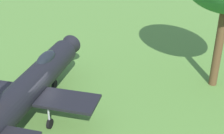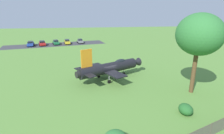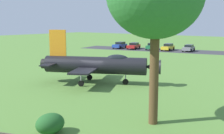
{
  "view_description": "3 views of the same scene",
  "coord_description": "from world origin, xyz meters",
  "px_view_note": "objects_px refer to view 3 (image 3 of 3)",
  "views": [
    {
      "loc": [
        -14.21,
        8.73,
        11.42
      ],
      "look_at": [
        -2.67,
        -4.3,
        2.5
      ],
      "focal_mm": 50.16,
      "sensor_mm": 36.0,
      "label": 1
    },
    {
      "loc": [
        -27.72,
        3.6,
        10.88
      ],
      "look_at": [
        -1.15,
        -0.33,
        2.45
      ],
      "focal_mm": 28.61,
      "sensor_mm": 36.0,
      "label": 2
    },
    {
      "loc": [
        -22.14,
        -19.58,
        6.45
      ],
      "look_at": [
        -2.67,
        -4.3,
        2.5
      ],
      "focal_mm": 46.4,
      "sensor_mm": 36.0,
      "label": 3
    }
  ],
  "objects_px": {
    "parked_car_green": "(152,46)",
    "parked_car_red": "(134,46)",
    "parked_car_yellow": "(168,47)",
    "shrub_near_fence": "(50,124)",
    "display_jet": "(99,65)",
    "parked_car_blue": "(120,45)",
    "info_plaque": "(96,67)",
    "parked_car_gray": "(189,48)"
  },
  "relations": [
    {
      "from": "display_jet",
      "to": "parked_car_blue",
      "type": "relative_size",
      "value": 2.46
    },
    {
      "from": "shrub_near_fence",
      "to": "parked_car_red",
      "type": "relative_size",
      "value": 0.35
    },
    {
      "from": "display_jet",
      "to": "parked_car_yellow",
      "type": "xyz_separation_m",
      "value": [
        35.46,
        10.34,
        -1.21
      ]
    },
    {
      "from": "info_plaque",
      "to": "parked_car_gray",
      "type": "relative_size",
      "value": 0.25
    },
    {
      "from": "shrub_near_fence",
      "to": "info_plaque",
      "type": "distance_m",
      "value": 19.5
    },
    {
      "from": "parked_car_green",
      "to": "parked_car_blue",
      "type": "bearing_deg",
      "value": -94.15
    },
    {
      "from": "display_jet",
      "to": "parked_car_red",
      "type": "relative_size",
      "value": 2.34
    },
    {
      "from": "shrub_near_fence",
      "to": "parked_car_blue",
      "type": "bearing_deg",
      "value": 32.24
    },
    {
      "from": "info_plaque",
      "to": "parked_car_yellow",
      "type": "bearing_deg",
      "value": 11.28
    },
    {
      "from": "shrub_near_fence",
      "to": "parked_car_yellow",
      "type": "xyz_separation_m",
      "value": [
        47.43,
        16.95,
        0.17
      ]
    },
    {
      "from": "shrub_near_fence",
      "to": "info_plaque",
      "type": "height_order",
      "value": "shrub_near_fence"
    },
    {
      "from": "parked_car_gray",
      "to": "parked_car_red",
      "type": "height_order",
      "value": "parked_car_red"
    },
    {
      "from": "parked_car_blue",
      "to": "info_plaque",
      "type": "bearing_deg",
      "value": 21.12
    },
    {
      "from": "parked_car_yellow",
      "to": "parked_car_blue",
      "type": "height_order",
      "value": "parked_car_blue"
    },
    {
      "from": "parked_car_yellow",
      "to": "parked_car_red",
      "type": "bearing_deg",
      "value": -87.84
    },
    {
      "from": "parked_car_yellow",
      "to": "parked_car_blue",
      "type": "distance_m",
      "value": 11.68
    },
    {
      "from": "shrub_near_fence",
      "to": "parked_car_blue",
      "type": "distance_m",
      "value": 53.19
    },
    {
      "from": "display_jet",
      "to": "info_plaque",
      "type": "bearing_deg",
      "value": 106.93
    },
    {
      "from": "parked_car_green",
      "to": "parked_car_red",
      "type": "relative_size",
      "value": 0.88
    },
    {
      "from": "shrub_near_fence",
      "to": "info_plaque",
      "type": "relative_size",
      "value": 1.56
    },
    {
      "from": "info_plaque",
      "to": "parked_car_gray",
      "type": "xyz_separation_m",
      "value": [
        32.09,
        1.79,
        -0.11
      ]
    },
    {
      "from": "info_plaque",
      "to": "parked_car_red",
      "type": "xyz_separation_m",
      "value": [
        29.47,
        14.16,
        -0.1
      ]
    },
    {
      "from": "info_plaque",
      "to": "parked_car_yellow",
      "type": "xyz_separation_m",
      "value": [
        31.16,
        6.21,
        -0.08
      ]
    },
    {
      "from": "display_jet",
      "to": "parked_car_yellow",
      "type": "bearing_deg",
      "value": 79.33
    },
    {
      "from": "parked_car_yellow",
      "to": "parked_car_red",
      "type": "relative_size",
      "value": 0.98
    },
    {
      "from": "display_jet",
      "to": "info_plaque",
      "type": "distance_m",
      "value": 6.06
    },
    {
      "from": "parked_car_yellow",
      "to": "shrub_near_fence",
      "type": "bearing_deg",
      "value": 9.77
    },
    {
      "from": "display_jet",
      "to": "parked_car_red",
      "type": "height_order",
      "value": "display_jet"
    },
    {
      "from": "display_jet",
      "to": "info_plaque",
      "type": "relative_size",
      "value": 10.47
    },
    {
      "from": "parked_car_yellow",
      "to": "parked_car_blue",
      "type": "xyz_separation_m",
      "value": [
        -2.45,
        11.42,
        0.01
      ]
    },
    {
      "from": "parked_car_green",
      "to": "parked_car_red",
      "type": "distance_m",
      "value": 4.37
    },
    {
      "from": "parked_car_gray",
      "to": "parked_car_yellow",
      "type": "xyz_separation_m",
      "value": [
        -0.93,
        4.43,
        0.03
      ]
    },
    {
      "from": "parked_car_yellow",
      "to": "parked_car_green",
      "type": "bearing_deg",
      "value": -87.51
    },
    {
      "from": "info_plaque",
      "to": "parked_car_red",
      "type": "distance_m",
      "value": 32.69
    },
    {
      "from": "parked_car_blue",
      "to": "parked_car_green",
      "type": "bearing_deg",
      "value": 91.51
    },
    {
      "from": "shrub_near_fence",
      "to": "parked_car_red",
      "type": "height_order",
      "value": "parked_car_red"
    },
    {
      "from": "display_jet",
      "to": "parked_car_gray",
      "type": "xyz_separation_m",
      "value": [
        36.38,
        5.91,
        -1.24
      ]
    },
    {
      "from": "shrub_near_fence",
      "to": "parked_car_yellow",
      "type": "bearing_deg",
      "value": 19.67
    },
    {
      "from": "display_jet",
      "to": "parked_car_gray",
      "type": "height_order",
      "value": "display_jet"
    },
    {
      "from": "info_plaque",
      "to": "parked_car_yellow",
      "type": "height_order",
      "value": "parked_car_yellow"
    },
    {
      "from": "display_jet",
      "to": "parked_car_blue",
      "type": "height_order",
      "value": "display_jet"
    },
    {
      "from": "parked_car_blue",
      "to": "shrub_near_fence",
      "type": "bearing_deg",
      "value": 21.8
    }
  ]
}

